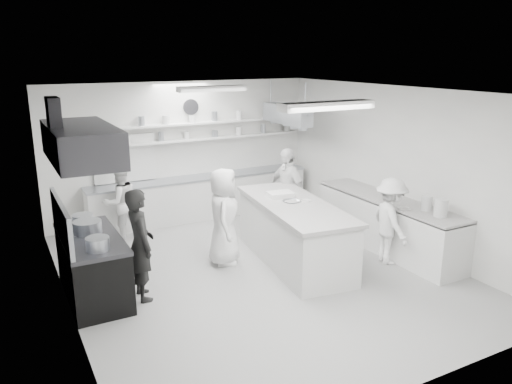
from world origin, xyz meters
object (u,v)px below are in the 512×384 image
prep_island (294,234)px  cook_back (121,202)px  right_counter (387,225)px  stove (93,268)px  back_counter (202,197)px  cook_stove (140,245)px

prep_island → cook_back: (-2.40, 2.58, 0.24)m
prep_island → cook_back: cook_back is taller
right_counter → prep_island: 1.90m
stove → back_counter: size_ratio=0.36×
right_counter → prep_island: bearing=170.8°
right_counter → stove: bearing=173.5°
right_counter → cook_stove: 4.64m
right_counter → cook_back: bearing=145.9°
cook_back → stove: bearing=53.8°
back_counter → prep_island: (0.48, -3.10, 0.05)m
stove → cook_stove: (0.63, -0.40, 0.40)m
cook_stove → cook_back: (0.35, 2.68, -0.10)m
prep_island → right_counter: bearing=-2.2°
prep_island → stove: bearing=-178.0°
stove → prep_island: (3.38, -0.30, 0.06)m
right_counter → cook_stove: cook_stove is taller
cook_stove → prep_island: bearing=-87.9°
prep_island → cook_back: 3.53m
back_counter → prep_island: prep_island is taller
stove → prep_island: bearing=-5.0°
right_counter → cook_back: size_ratio=2.20×
prep_island → cook_stove: size_ratio=1.63×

